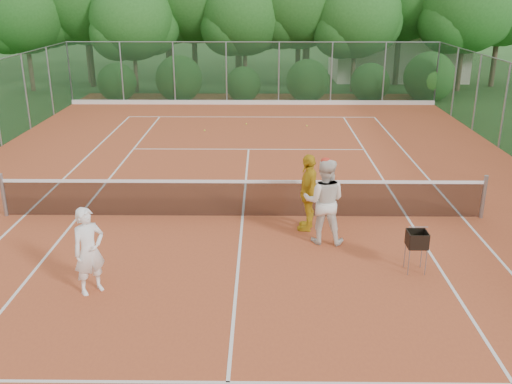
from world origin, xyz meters
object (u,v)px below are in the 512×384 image
player_white (89,251)px  ball_hopper (417,240)px  player_yellow (309,192)px  player_center_grp (324,201)px

player_white → ball_hopper: size_ratio=1.94×
player_yellow → ball_hopper: size_ratio=2.12×
player_center_grp → player_yellow: bearing=111.4°
player_yellow → ball_hopper: 2.94m
player_white → player_yellow: bearing=-7.2°
player_yellow → ball_hopper: player_yellow is taller
player_white → player_yellow: 5.23m
player_white → ball_hopper: player_white is taller
player_white → player_center_grp: size_ratio=0.85×
player_yellow → player_white: bearing=-40.8°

